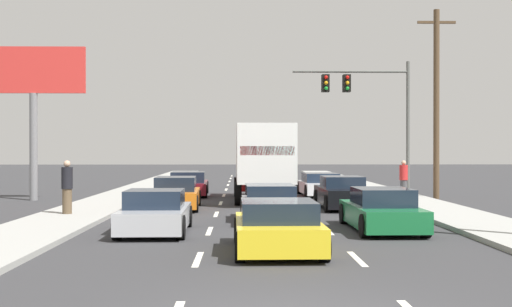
{
  "coord_description": "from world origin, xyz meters",
  "views": [
    {
      "loc": [
        -0.75,
        -9.15,
        2.35
      ],
      "look_at": [
        -0.26,
        15.69,
        2.19
      ],
      "focal_mm": 47.65,
      "sensor_mm": 36.0,
      "label": 1
    }
  ],
  "objects_px": {
    "car_maroon": "(188,185)",
    "car_orange": "(176,194)",
    "roadside_billboard": "(33,88)",
    "pedestrian_near_corner": "(404,179)",
    "car_silver": "(155,214)",
    "car_green": "(381,211)",
    "utility_pole_mid": "(436,101)",
    "car_white": "(320,185)",
    "car_gray": "(270,204)",
    "car_yellow": "(278,228)",
    "traffic_signal_mast": "(361,96)",
    "box_truck": "(263,158)",
    "car_black": "(342,194)",
    "pedestrian_mid_block": "(67,187)"
  },
  "relations": [
    {
      "from": "car_maroon",
      "to": "car_orange",
      "type": "height_order",
      "value": "car_orange"
    },
    {
      "from": "roadside_billboard",
      "to": "pedestrian_near_corner",
      "type": "bearing_deg",
      "value": -0.68
    },
    {
      "from": "car_silver",
      "to": "pedestrian_near_corner",
      "type": "relative_size",
      "value": 2.4
    },
    {
      "from": "car_green",
      "to": "utility_pole_mid",
      "type": "distance_m",
      "value": 13.9
    },
    {
      "from": "car_maroon",
      "to": "car_white",
      "type": "relative_size",
      "value": 1.06
    },
    {
      "from": "car_maroon",
      "to": "car_gray",
      "type": "xyz_separation_m",
      "value": [
        3.62,
        -12.14,
        0.01
      ]
    },
    {
      "from": "car_orange",
      "to": "car_yellow",
      "type": "relative_size",
      "value": 1.06
    },
    {
      "from": "car_white",
      "to": "traffic_signal_mast",
      "type": "height_order",
      "value": "traffic_signal_mast"
    },
    {
      "from": "car_orange",
      "to": "car_yellow",
      "type": "distance_m",
      "value": 11.65
    },
    {
      "from": "box_truck",
      "to": "car_white",
      "type": "height_order",
      "value": "box_truck"
    },
    {
      "from": "car_yellow",
      "to": "pedestrian_near_corner",
      "type": "distance_m",
      "value": 16.98
    },
    {
      "from": "box_truck",
      "to": "car_yellow",
      "type": "xyz_separation_m",
      "value": [
        -0.11,
        -15.04,
        -1.4
      ]
    },
    {
      "from": "car_maroon",
      "to": "car_yellow",
      "type": "xyz_separation_m",
      "value": [
        3.53,
        -18.78,
        0.01
      ]
    },
    {
      "from": "pedestrian_near_corner",
      "to": "car_black",
      "type": "bearing_deg",
      "value": -128.96
    },
    {
      "from": "car_orange",
      "to": "pedestrian_near_corner",
      "type": "height_order",
      "value": "pedestrian_near_corner"
    },
    {
      "from": "box_truck",
      "to": "pedestrian_near_corner",
      "type": "relative_size",
      "value": 4.81
    },
    {
      "from": "pedestrian_near_corner",
      "to": "utility_pole_mid",
      "type": "bearing_deg",
      "value": 22.24
    },
    {
      "from": "car_white",
      "to": "pedestrian_mid_block",
      "type": "relative_size",
      "value": 2.42
    },
    {
      "from": "car_silver",
      "to": "utility_pole_mid",
      "type": "relative_size",
      "value": 0.45
    },
    {
      "from": "car_black",
      "to": "pedestrian_mid_block",
      "type": "xyz_separation_m",
      "value": [
        -9.96,
        -3.52,
        0.47
      ]
    },
    {
      "from": "car_yellow",
      "to": "pedestrian_mid_block",
      "type": "height_order",
      "value": "pedestrian_mid_block"
    },
    {
      "from": "car_gray",
      "to": "roadside_billboard",
      "type": "relative_size",
      "value": 0.61
    },
    {
      "from": "car_white",
      "to": "car_green",
      "type": "height_order",
      "value": "car_green"
    },
    {
      "from": "car_yellow",
      "to": "car_maroon",
      "type": "bearing_deg",
      "value": 100.65
    },
    {
      "from": "car_orange",
      "to": "roadside_billboard",
      "type": "xyz_separation_m",
      "value": [
        -6.99,
        4.68,
        4.56
      ]
    },
    {
      "from": "car_silver",
      "to": "roadside_billboard",
      "type": "distance_m",
      "value": 14.93
    },
    {
      "from": "car_silver",
      "to": "car_yellow",
      "type": "height_order",
      "value": "car_silver"
    },
    {
      "from": "car_yellow",
      "to": "traffic_signal_mast",
      "type": "xyz_separation_m",
      "value": [
        5.74,
        21.71,
        4.73
      ]
    },
    {
      "from": "car_maroon",
      "to": "box_truck",
      "type": "relative_size",
      "value": 0.58
    },
    {
      "from": "car_silver",
      "to": "car_green",
      "type": "xyz_separation_m",
      "value": [
        6.46,
        0.51,
        0.01
      ]
    },
    {
      "from": "car_black",
      "to": "utility_pole_mid",
      "type": "xyz_separation_m",
      "value": [
        5.18,
        4.98,
        4.02
      ]
    },
    {
      "from": "roadside_billboard",
      "to": "car_gray",
      "type": "bearing_deg",
      "value": -41.27
    },
    {
      "from": "car_orange",
      "to": "car_yellow",
      "type": "height_order",
      "value": "car_orange"
    },
    {
      "from": "car_maroon",
      "to": "car_orange",
      "type": "distance_m",
      "value": 7.63
    },
    {
      "from": "car_silver",
      "to": "car_green",
      "type": "relative_size",
      "value": 0.89
    },
    {
      "from": "car_gray",
      "to": "car_white",
      "type": "bearing_deg",
      "value": 75.84
    },
    {
      "from": "car_maroon",
      "to": "car_white",
      "type": "distance_m",
      "value": 6.65
    },
    {
      "from": "car_orange",
      "to": "car_black",
      "type": "xyz_separation_m",
      "value": [
        6.56,
        0.2,
        0.0
      ]
    },
    {
      "from": "car_yellow",
      "to": "car_green",
      "type": "height_order",
      "value": "car_green"
    },
    {
      "from": "car_yellow",
      "to": "pedestrian_mid_block",
      "type": "xyz_separation_m",
      "value": [
        -6.8,
        7.83,
        0.5
      ]
    },
    {
      "from": "car_maroon",
      "to": "car_black",
      "type": "relative_size",
      "value": 1.05
    },
    {
      "from": "car_orange",
      "to": "box_truck",
      "type": "distance_m",
      "value": 5.42
    },
    {
      "from": "pedestrian_mid_block",
      "to": "car_black",
      "type": "bearing_deg",
      "value": 19.48
    },
    {
      "from": "traffic_signal_mast",
      "to": "pedestrian_near_corner",
      "type": "bearing_deg",
      "value": -81.72
    },
    {
      "from": "roadside_billboard",
      "to": "car_green",
      "type": "bearing_deg",
      "value": -40.87
    },
    {
      "from": "box_truck",
      "to": "roadside_billboard",
      "type": "relative_size",
      "value": 1.15
    },
    {
      "from": "car_green",
      "to": "roadside_billboard",
      "type": "height_order",
      "value": "roadside_billboard"
    },
    {
      "from": "car_silver",
      "to": "car_gray",
      "type": "relative_size",
      "value": 0.95
    },
    {
      "from": "car_gray",
      "to": "car_yellow",
      "type": "height_order",
      "value": "car_gray"
    },
    {
      "from": "car_orange",
      "to": "box_truck",
      "type": "relative_size",
      "value": 0.52
    }
  ]
}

